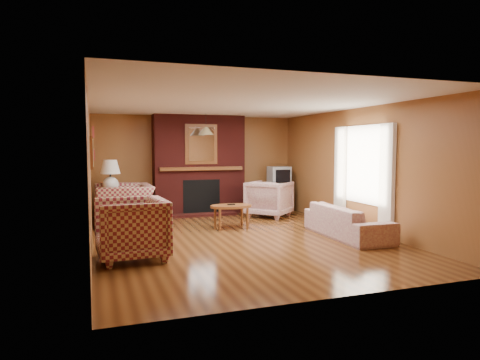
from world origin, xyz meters
name	(u,v)px	position (x,y,z in m)	size (l,w,h in m)	color
floor	(239,238)	(0.00, 0.00, 0.00)	(6.50, 6.50, 0.00)	#48250F
ceiling	(239,103)	(0.00, 0.00, 2.40)	(6.50, 6.50, 0.00)	silver
wall_back	(197,164)	(0.00, 3.25, 1.20)	(6.50, 6.50, 0.00)	brown
wall_front	(337,188)	(0.00, -3.25, 1.20)	(6.50, 6.50, 0.00)	brown
wall_left	(90,174)	(-2.50, 0.00, 1.20)	(6.50, 6.50, 0.00)	brown
wall_right	(358,169)	(2.50, 0.00, 1.20)	(6.50, 6.50, 0.00)	brown
fireplace	(199,166)	(0.00, 2.98, 1.18)	(2.20, 0.82, 2.40)	#47120F
window_right	(362,173)	(2.45, -0.20, 1.13)	(0.10, 1.85, 2.00)	beige
bookshelf	(93,145)	(-2.44, 1.90, 1.67)	(0.09, 0.55, 0.71)	brown
botanical_print	(92,153)	(-2.47, -0.30, 1.55)	(0.05, 0.40, 0.50)	brown
pendant_light	(206,131)	(0.00, 2.30, 2.00)	(0.36, 0.36, 0.48)	black
plaid_loveseat	(124,204)	(-1.85, 2.08, 0.42)	(1.30, 1.14, 0.85)	maroon
plaid_armchair	(131,229)	(-1.95, -0.90, 0.45)	(0.97, 0.99, 0.90)	maroon
floral_sofa	(347,221)	(1.90, -0.57, 0.29)	(1.96, 0.77, 0.57)	beige
floral_armchair	(269,199)	(1.44, 1.99, 0.42)	(0.90, 0.93, 0.84)	beige
coffee_table	(231,208)	(0.15, 0.89, 0.41)	(0.85, 0.53, 0.50)	brown
side_table	(111,207)	(-2.10, 2.45, 0.33)	(0.49, 0.49, 0.65)	brown
table_lamp	(110,174)	(-2.10, 2.45, 1.04)	(0.43, 0.43, 0.71)	silver
tv_stand	(279,198)	(2.05, 2.80, 0.34)	(0.62, 0.56, 0.67)	black
crt_tv	(279,176)	(2.05, 2.79, 0.90)	(0.53, 0.53, 0.46)	#AAADB2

